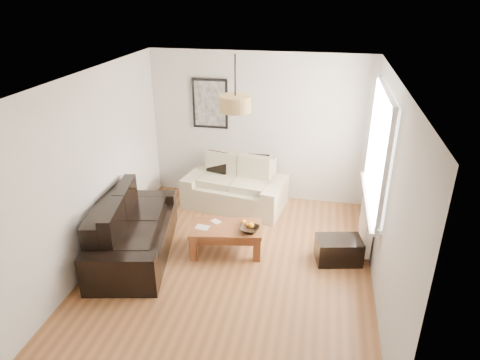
% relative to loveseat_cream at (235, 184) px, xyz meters
% --- Properties ---
extents(floor, '(4.50, 4.50, 0.00)m').
position_rel_loveseat_cream_xyz_m(floor, '(0.32, -1.78, -0.42)').
color(floor, brown).
rests_on(floor, ground).
extents(ceiling, '(3.80, 4.50, 0.00)m').
position_rel_loveseat_cream_xyz_m(ceiling, '(0.32, -1.78, 2.18)').
color(ceiling, white).
rests_on(ceiling, floor).
extents(wall_back, '(3.80, 0.04, 2.60)m').
position_rel_loveseat_cream_xyz_m(wall_back, '(0.32, 0.47, 0.88)').
color(wall_back, silver).
rests_on(wall_back, floor).
extents(wall_front, '(3.80, 0.04, 2.60)m').
position_rel_loveseat_cream_xyz_m(wall_front, '(0.32, -4.03, 0.88)').
color(wall_front, silver).
rests_on(wall_front, floor).
extents(wall_left, '(0.04, 4.50, 2.60)m').
position_rel_loveseat_cream_xyz_m(wall_left, '(-1.58, -1.78, 0.88)').
color(wall_left, silver).
rests_on(wall_left, floor).
extents(wall_right, '(0.04, 4.50, 2.60)m').
position_rel_loveseat_cream_xyz_m(wall_right, '(2.22, -1.78, 0.88)').
color(wall_right, silver).
rests_on(wall_right, floor).
extents(window_bay, '(0.14, 1.90, 1.60)m').
position_rel_loveseat_cream_xyz_m(window_bay, '(2.18, -0.98, 1.18)').
color(window_bay, white).
rests_on(window_bay, wall_right).
extents(radiator, '(0.10, 0.90, 0.52)m').
position_rel_loveseat_cream_xyz_m(radiator, '(2.14, -0.98, -0.04)').
color(radiator, white).
rests_on(radiator, wall_right).
extents(poster, '(0.62, 0.04, 0.87)m').
position_rel_loveseat_cream_xyz_m(poster, '(-0.53, 0.44, 1.28)').
color(poster, black).
rests_on(poster, wall_back).
extents(pendant_shade, '(0.40, 0.40, 0.20)m').
position_rel_loveseat_cream_xyz_m(pendant_shade, '(0.32, -1.48, 1.81)').
color(pendant_shade, tan).
rests_on(pendant_shade, ceiling).
extents(loveseat_cream, '(1.82, 1.19, 0.84)m').
position_rel_loveseat_cream_xyz_m(loveseat_cream, '(0.00, 0.00, 0.00)').
color(loveseat_cream, beige).
rests_on(loveseat_cream, floor).
extents(sofa_leather, '(1.33, 2.12, 0.85)m').
position_rel_loveseat_cream_xyz_m(sofa_leather, '(-1.11, -1.76, 0.00)').
color(sofa_leather, black).
rests_on(sofa_leather, floor).
extents(coffee_table, '(1.10, 0.72, 0.42)m').
position_rel_loveseat_cream_xyz_m(coffee_table, '(0.17, -1.44, -0.21)').
color(coffee_table, brown).
rests_on(coffee_table, floor).
extents(ottoman, '(0.69, 0.52, 0.35)m').
position_rel_loveseat_cream_xyz_m(ottoman, '(1.77, -1.36, -0.24)').
color(ottoman, black).
rests_on(ottoman, floor).
extents(cushion_left, '(0.40, 0.21, 0.38)m').
position_rel_loveseat_cream_xyz_m(cushion_left, '(-0.35, 0.21, 0.30)').
color(cushion_left, black).
rests_on(cushion_left, loveseat_cream).
extents(cushion_right, '(0.38, 0.13, 0.37)m').
position_rel_loveseat_cream_xyz_m(cushion_right, '(0.37, 0.21, 0.30)').
color(cushion_right, black).
rests_on(cushion_right, loveseat_cream).
extents(fruit_bowl, '(0.30, 0.30, 0.07)m').
position_rel_loveseat_cream_xyz_m(fruit_bowl, '(0.53, -1.50, 0.03)').
color(fruit_bowl, black).
rests_on(fruit_bowl, coffee_table).
extents(orange_a, '(0.08, 0.08, 0.06)m').
position_rel_loveseat_cream_xyz_m(orange_a, '(0.46, -1.40, 0.04)').
color(orange_a, '#E35713').
rests_on(orange_a, fruit_bowl).
extents(orange_b, '(0.10, 0.10, 0.09)m').
position_rel_loveseat_cream_xyz_m(orange_b, '(0.53, -1.40, 0.04)').
color(orange_b, orange).
rests_on(orange_b, fruit_bowl).
extents(orange_c, '(0.10, 0.10, 0.08)m').
position_rel_loveseat_cream_xyz_m(orange_c, '(0.41, -1.34, 0.04)').
color(orange_c, orange).
rests_on(orange_c, fruit_bowl).
extents(papers, '(0.21, 0.16, 0.01)m').
position_rel_loveseat_cream_xyz_m(papers, '(-0.16, -1.53, 0.00)').
color(papers, beige).
rests_on(papers, coffee_table).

